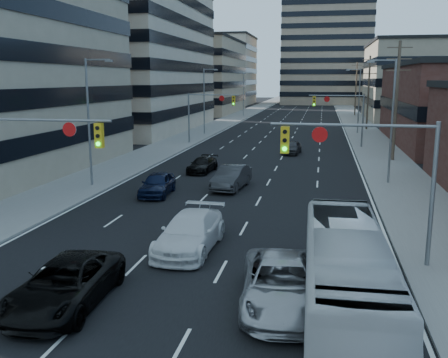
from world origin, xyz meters
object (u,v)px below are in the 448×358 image
black_pickup (65,284)px  white_van (190,232)px  transit_bus (346,276)px  sedan_blue (157,184)px  silver_suv (282,284)px

black_pickup → white_van: bearing=64.6°
white_van → transit_bus: size_ratio=0.53×
white_van → transit_bus: (6.58, -5.51, 0.66)m
black_pickup → transit_bus: (9.28, 0.82, 0.71)m
transit_bus → sedan_blue: 19.44m
silver_suv → sedan_blue: size_ratio=1.30×
white_van → silver_suv: size_ratio=0.98×
white_van → transit_bus: transit_bus is taller
silver_suv → transit_bus: transit_bus is taller
black_pickup → white_van: white_van is taller
black_pickup → silver_suv: 7.35m
black_pickup → sedan_blue: (-2.25, 16.44, -0.01)m
sedan_blue → silver_suv: bearing=-61.7°
white_van → sedan_blue: size_ratio=1.27×
transit_bus → black_pickup: bearing=-176.4°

